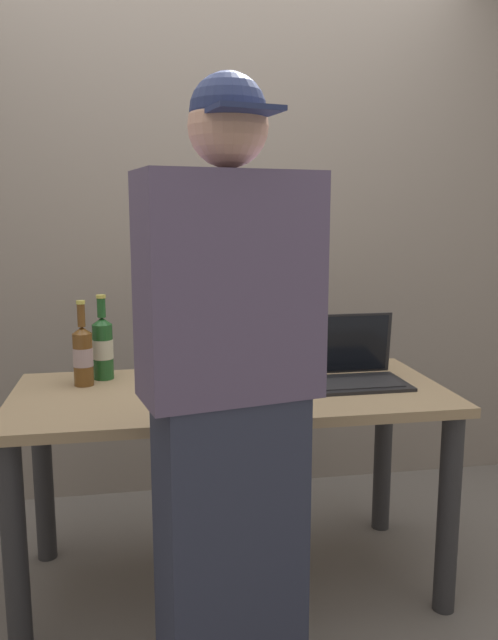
# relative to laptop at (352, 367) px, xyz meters

# --- Properties ---
(ground_plane) EXTENTS (8.00, 8.00, 0.00)m
(ground_plane) POSITION_rel_laptop_xyz_m (-0.46, -0.03, -0.80)
(ground_plane) COLOR slate
(ground_plane) RESTS_ON ground
(desk) EXTENTS (1.53, 0.71, 0.75)m
(desk) POSITION_rel_laptop_xyz_m (-0.46, -0.03, -0.18)
(desk) COLOR #9E8460
(desk) RESTS_ON ground
(laptop) EXTENTS (0.36, 0.27, 0.24)m
(laptop) POSITION_rel_laptop_xyz_m (0.00, 0.00, 0.00)
(laptop) COLOR black
(laptop) RESTS_ON desk
(beer_bottle_green) EXTENTS (0.08, 0.08, 0.32)m
(beer_bottle_green) POSITION_rel_laptop_xyz_m (-0.92, 0.20, 0.07)
(beer_bottle_green) COLOR #1E5123
(beer_bottle_green) RESTS_ON desk
(beer_bottle_brown) EXTENTS (0.07, 0.07, 0.31)m
(beer_bottle_brown) POSITION_rel_laptop_xyz_m (-0.98, 0.12, 0.06)
(beer_bottle_brown) COLOR brown
(beer_bottle_brown) RESTS_ON desk
(person_figure) EXTENTS (0.49, 0.34, 1.71)m
(person_figure) POSITION_rel_laptop_xyz_m (-0.55, -0.61, 0.06)
(person_figure) COLOR #2D3347
(person_figure) RESTS_ON ground
(back_wall) EXTENTS (6.00, 0.10, 2.60)m
(back_wall) POSITION_rel_laptop_xyz_m (-0.46, 0.87, 0.50)
(back_wall) COLOR gray
(back_wall) RESTS_ON ground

